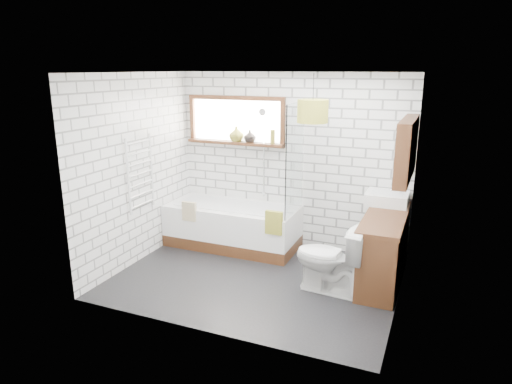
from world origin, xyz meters
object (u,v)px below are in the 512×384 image
at_px(bathtub, 233,226).
at_px(basin, 387,198).
at_px(pendant, 313,111).
at_px(vanity, 384,248).
at_px(toilet, 330,258).

height_order(bathtub, basin, basin).
bearing_deg(pendant, basin, 55.87).
distance_m(vanity, basin, 0.71).
bearing_deg(vanity, toilet, -135.26).
relative_size(bathtub, basin, 3.64).
relative_size(vanity, pendant, 4.40).
bearing_deg(pendant, bathtub, 147.29).
xyz_separation_m(bathtub, pendant, (1.41, -0.91, 1.79)).
xyz_separation_m(vanity, toilet, (-0.54, -0.53, -0.01)).
bearing_deg(basin, vanity, -83.16).
relative_size(basin, toilet, 0.63).
distance_m(bathtub, vanity, 2.23).
height_order(basin, toilet, basin).
distance_m(vanity, toilet, 0.76).
xyz_separation_m(vanity, pendant, (-0.79, -0.58, 1.68)).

